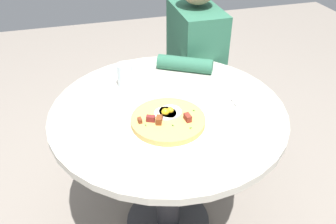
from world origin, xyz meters
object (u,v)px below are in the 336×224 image
at_px(dining_table, 168,140).
at_px(knife, 251,97).
at_px(bread_plate, 92,120).
at_px(fork, 255,101).
at_px(salt_shaker, 100,85).
at_px(person_seated, 193,81).
at_px(pizza_plate, 168,124).
at_px(water_glass, 125,75).
at_px(breakfast_pizza, 168,120).

distance_m(dining_table, knife, 0.40).
bearing_deg(bread_plate, knife, 88.88).
bearing_deg(fork, salt_shaker, 155.78).
bearing_deg(fork, bread_plate, 176.13).
bearing_deg(person_seated, fork, 5.19).
distance_m(person_seated, pizza_plate, 0.75).
relative_size(pizza_plate, bread_plate, 1.70).
xyz_separation_m(dining_table, knife, (0.02, 0.35, 0.18)).
bearing_deg(pizza_plate, salt_shaker, -147.00).
relative_size(person_seated, salt_shaker, 23.94).
relative_size(bread_plate, water_glass, 1.76).
xyz_separation_m(person_seated, bread_plate, (0.54, -0.60, 0.22)).
xyz_separation_m(pizza_plate, knife, (-0.09, 0.38, 0.00)).
xyz_separation_m(dining_table, water_glass, (-0.22, -0.13, 0.22)).
xyz_separation_m(pizza_plate, bread_plate, (-0.10, -0.27, -0.00)).
bearing_deg(breakfast_pizza, knife, 102.69).
height_order(breakfast_pizza, water_glass, water_glass).
xyz_separation_m(person_seated, pizza_plate, (0.64, -0.33, 0.22)).
bearing_deg(salt_shaker, knife, 68.33).
relative_size(breakfast_pizza, fork, 1.53).
relative_size(dining_table, bread_plate, 5.08).
relative_size(dining_table, breakfast_pizza, 3.41).
xyz_separation_m(dining_table, bread_plate, (0.01, -0.30, 0.17)).
height_order(person_seated, knife, person_seated).
height_order(dining_table, fork, fork).
height_order(person_seated, bread_plate, person_seated).
bearing_deg(breakfast_pizza, dining_table, 164.23).
bearing_deg(dining_table, person_seated, 150.36).
bearing_deg(salt_shaker, pizza_plate, 33.00).
relative_size(breakfast_pizza, knife, 1.53).
height_order(pizza_plate, salt_shaker, salt_shaker).
xyz_separation_m(breakfast_pizza, fork, (-0.05, 0.38, -0.02)).
height_order(knife, salt_shaker, salt_shaker).
bearing_deg(knife, bread_plate, 179.27).
distance_m(pizza_plate, fork, 0.39).
distance_m(person_seated, water_glass, 0.59).
relative_size(bread_plate, salt_shaker, 3.90).
height_order(bread_plate, fork, bread_plate).
bearing_deg(pizza_plate, bread_plate, -110.44).
distance_m(dining_table, water_glass, 0.34).
distance_m(person_seated, knife, 0.59).
bearing_deg(salt_shaker, bread_plate, -15.00).
height_order(fork, knife, same).
relative_size(dining_table, knife, 5.21).
bearing_deg(fork, pizza_plate, -171.89).
xyz_separation_m(dining_table, person_seated, (-0.53, 0.30, -0.04)).
bearing_deg(salt_shaker, person_seated, 120.11).
height_order(dining_table, salt_shaker, salt_shaker).
bearing_deg(person_seated, bread_plate, -48.21).
distance_m(pizza_plate, salt_shaker, 0.39).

